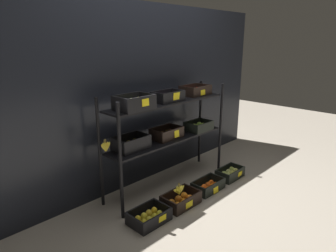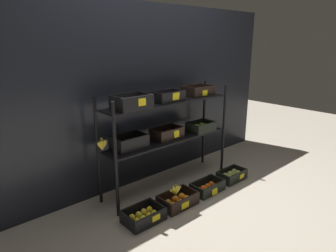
{
  "view_description": "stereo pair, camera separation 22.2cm",
  "coord_description": "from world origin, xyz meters",
  "px_view_note": "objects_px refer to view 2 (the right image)",
  "views": [
    {
      "loc": [
        -2.2,
        -2.14,
        1.59
      ],
      "look_at": [
        0.0,
        0.0,
        0.7
      ],
      "focal_mm": 31.57,
      "sensor_mm": 36.0,
      "label": 1
    },
    {
      "loc": [
        -2.04,
        -2.3,
        1.59
      ],
      "look_at": [
        0.0,
        0.0,
        0.7
      ],
      "focal_mm": 31.57,
      "sensor_mm": 36.0,
      "label": 2
    }
  ],
  "objects_px": {
    "crate_ground_pear": "(232,176)",
    "banana_bunch_loose": "(175,190)",
    "crate_ground_tangerine": "(207,188)",
    "crate_ground_lemon": "(143,216)",
    "crate_ground_orange": "(178,201)",
    "display_rack": "(166,120)"
  },
  "relations": [
    {
      "from": "crate_ground_pear",
      "to": "banana_bunch_loose",
      "type": "bearing_deg",
      "value": 179.43
    },
    {
      "from": "crate_ground_lemon",
      "to": "banana_bunch_loose",
      "type": "xyz_separation_m",
      "value": [
        0.38,
        -0.02,
        0.13
      ]
    },
    {
      "from": "crate_ground_pear",
      "to": "banana_bunch_loose",
      "type": "height_order",
      "value": "banana_bunch_loose"
    },
    {
      "from": "crate_ground_pear",
      "to": "banana_bunch_loose",
      "type": "relative_size",
      "value": 2.33
    },
    {
      "from": "crate_ground_tangerine",
      "to": "banana_bunch_loose",
      "type": "relative_size",
      "value": 2.46
    },
    {
      "from": "crate_ground_orange",
      "to": "crate_ground_tangerine",
      "type": "height_order",
      "value": "crate_ground_orange"
    },
    {
      "from": "crate_ground_pear",
      "to": "banana_bunch_loose",
      "type": "xyz_separation_m",
      "value": [
        -0.9,
        0.01,
        0.13
      ]
    },
    {
      "from": "crate_ground_tangerine",
      "to": "banana_bunch_loose",
      "type": "height_order",
      "value": "banana_bunch_loose"
    },
    {
      "from": "crate_ground_lemon",
      "to": "crate_ground_orange",
      "type": "bearing_deg",
      "value": -2.13
    },
    {
      "from": "display_rack",
      "to": "crate_ground_pear",
      "type": "xyz_separation_m",
      "value": [
        0.66,
        -0.42,
        -0.71
      ]
    },
    {
      "from": "crate_ground_lemon",
      "to": "crate_ground_pear",
      "type": "bearing_deg",
      "value": -1.26
    },
    {
      "from": "crate_ground_orange",
      "to": "crate_ground_pear",
      "type": "relative_size",
      "value": 1.09
    },
    {
      "from": "display_rack",
      "to": "crate_ground_tangerine",
      "type": "relative_size",
      "value": 4.5
    },
    {
      "from": "crate_ground_orange",
      "to": "crate_ground_tangerine",
      "type": "relative_size",
      "value": 1.03
    },
    {
      "from": "crate_ground_lemon",
      "to": "crate_ground_orange",
      "type": "distance_m",
      "value": 0.42
    },
    {
      "from": "crate_ground_orange",
      "to": "crate_ground_lemon",
      "type": "bearing_deg",
      "value": 177.87
    },
    {
      "from": "crate_ground_tangerine",
      "to": "crate_ground_pear",
      "type": "bearing_deg",
      "value": -0.45
    },
    {
      "from": "display_rack",
      "to": "crate_ground_tangerine",
      "type": "bearing_deg",
      "value": -60.82
    },
    {
      "from": "banana_bunch_loose",
      "to": "crate_ground_orange",
      "type": "bearing_deg",
      "value": 5.96
    },
    {
      "from": "crate_ground_tangerine",
      "to": "display_rack",
      "type": "bearing_deg",
      "value": 119.18
    },
    {
      "from": "display_rack",
      "to": "crate_ground_tangerine",
      "type": "height_order",
      "value": "display_rack"
    },
    {
      "from": "crate_ground_lemon",
      "to": "crate_ground_orange",
      "type": "height_order",
      "value": "crate_ground_orange"
    }
  ]
}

